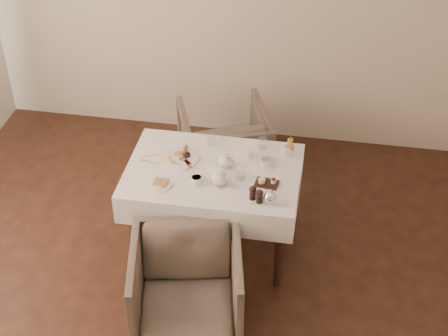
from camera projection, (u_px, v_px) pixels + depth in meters
name	position (u px, v px, depth m)	size (l,w,h in m)	color
table	(213.00, 182.00, 5.10)	(1.28, 0.88, 0.75)	black
armchair_near	(187.00, 288.00, 4.66)	(0.74, 0.76, 0.69)	#4E4539
armchair_far	(224.00, 144.00, 6.01)	(0.73, 0.75, 0.68)	#4E4539
breakfast_plate	(178.00, 158.00, 5.13)	(0.30, 0.30, 0.04)	white
side_plate	(158.00, 184.00, 4.88)	(0.21, 0.19, 0.02)	white
teapot_centre	(225.00, 159.00, 5.02)	(0.16, 0.13, 0.13)	white
teapot_front	(219.00, 177.00, 4.86)	(0.17, 0.13, 0.13)	white
creamer	(249.00, 153.00, 5.13)	(0.06, 0.06, 0.07)	white
teacup_near	(197.00, 181.00, 4.89)	(0.12, 0.12, 0.06)	white
teacup_far	(266.00, 163.00, 5.05)	(0.14, 0.14, 0.07)	white
glass_left	(211.00, 140.00, 5.26)	(0.06, 0.06, 0.09)	silver
glass_mid	(241.00, 173.00, 4.92)	(0.07, 0.07, 0.10)	silver
glass_right	(263.00, 144.00, 5.22)	(0.07, 0.07, 0.09)	silver
condiment_board	(267.00, 183.00, 4.89)	(0.18, 0.13, 0.04)	black
pepper_mill_left	(253.00, 193.00, 4.74)	(0.05, 0.05, 0.11)	black
pepper_mill_right	(260.00, 196.00, 4.71)	(0.05, 0.05, 0.11)	black
silver_pot	(270.00, 196.00, 4.70)	(0.11, 0.09, 0.12)	white
fries_cup	(289.00, 148.00, 5.14)	(0.07, 0.07, 0.15)	silver
cutlery_fork	(154.00, 155.00, 5.18)	(0.01, 0.18, 0.00)	silver
cutlery_knife	(151.00, 162.00, 5.10)	(0.01, 0.18, 0.00)	silver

